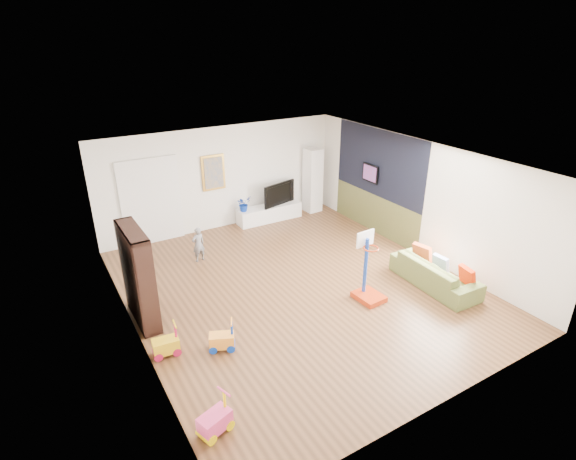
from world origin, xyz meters
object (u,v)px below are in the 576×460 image
media_console (269,213)px  sofa (435,273)px  bookshelf (138,276)px  basketball_hoop (371,268)px

media_console → sofa: 5.01m
bookshelf → sofa: bearing=-19.8°
media_console → basketball_hoop: 4.60m
sofa → basketball_hoop: bearing=81.8°
media_console → sofa: size_ratio=0.95×
media_console → basketball_hoop: basketball_hoop is taller
bookshelf → basketball_hoop: bearing=-22.8°
bookshelf → sofa: (5.51, -1.90, -0.62)m
media_console → sofa: bearing=-75.0°
media_console → basketball_hoop: (-0.26, -4.57, 0.49)m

